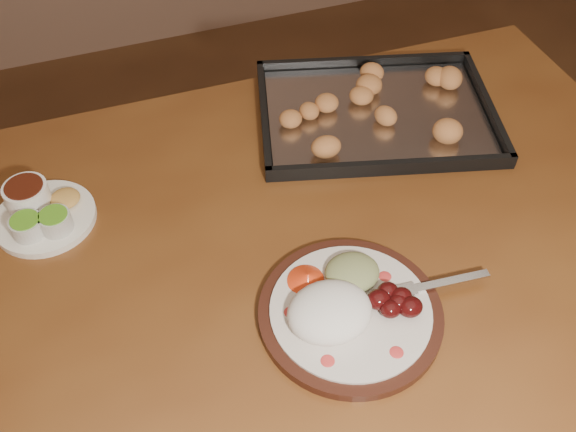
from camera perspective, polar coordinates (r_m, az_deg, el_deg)
name	(u,v)px	position (r m, az deg, el deg)	size (l,w,h in m)	color
dining_table	(268,283)	(1.12, -1.76, -5.93)	(1.51, 0.92, 0.75)	brown
dinner_plate	(347,307)	(0.95, 5.24, -8.10)	(0.36, 0.27, 0.06)	#33150E
condiment_saucer	(40,211)	(1.15, -21.17, 0.39)	(0.17, 0.17, 0.06)	white
baking_tray	(376,111)	(1.29, 7.80, 9.21)	(0.53, 0.44, 0.05)	black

